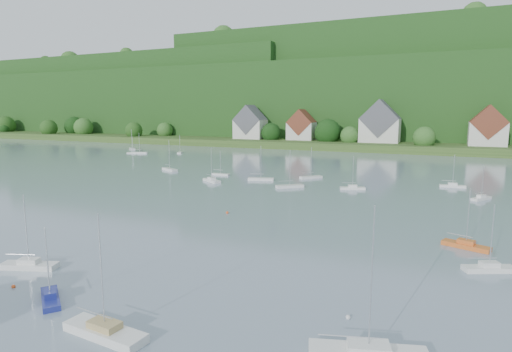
# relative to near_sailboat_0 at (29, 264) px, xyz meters

# --- Properties ---
(far_shore_strip) EXTENTS (600.00, 60.00, 3.00)m
(far_shore_strip) POSITION_rel_near_sailboat_0_xyz_m (8.04, 168.27, 1.07)
(far_shore_strip) COLOR #304C1C
(far_shore_strip) RESTS_ON ground
(forested_ridge) EXTENTS (620.00, 181.22, 69.89)m
(forested_ridge) POSITION_rel_near_sailboat_0_xyz_m (8.43, 236.84, 22.46)
(forested_ridge) COLOR #153C13
(forested_ridge) RESTS_ON ground
(village_building_0) EXTENTS (14.00, 10.40, 16.00)m
(village_building_0) POSITION_rel_near_sailboat_0_xyz_m (-46.96, 155.27, 9.08)
(village_building_0) COLOR silver
(village_building_0) RESTS_ON far_shore_strip
(village_building_1) EXTENTS (12.00, 9.36, 14.00)m
(village_building_1) POSITION_rel_near_sailboat_0_xyz_m (-21.96, 157.27, 8.32)
(village_building_1) COLOR silver
(village_building_1) RESTS_ON far_shore_strip
(village_building_2) EXTENTS (16.00, 11.44, 18.00)m
(village_building_2) POSITION_rel_near_sailboat_0_xyz_m (13.04, 156.27, 9.84)
(village_building_2) COLOR silver
(village_building_2) RESTS_ON far_shore_strip
(village_building_3) EXTENTS (13.00, 10.40, 15.50)m
(village_building_3) POSITION_rel_near_sailboat_0_xyz_m (53.04, 154.27, 9.00)
(village_building_3) COLOR silver
(village_building_3) RESTS_ON far_shore_strip
(near_sailboat_0) EXTENTS (5.98, 3.46, 7.79)m
(near_sailboat_0) POSITION_rel_near_sailboat_0_xyz_m (0.00, 0.00, 0.00)
(near_sailboat_0) COLOR white
(near_sailboat_0) RESTS_ON ground
(near_sailboat_1) EXTENTS (4.65, 3.98, 6.49)m
(near_sailboat_1) POSITION_rel_near_sailboat_0_xyz_m (8.47, -4.55, -0.04)
(near_sailboat_1) COLOR navy
(near_sailboat_1) RESTS_ON ground
(near_sailboat_2) EXTENTS (6.92, 2.45, 9.17)m
(near_sailboat_2) POSITION_rel_near_sailboat_0_xyz_m (16.95, -7.02, 0.04)
(near_sailboat_2) COLOR white
(near_sailboat_2) RESTS_ON ground
(near_sailboat_3) EXTENTS (5.30, 3.50, 6.98)m
(near_sailboat_3) POSITION_rel_near_sailboat_0_xyz_m (43.43, 18.61, -0.02)
(near_sailboat_3) COLOR white
(near_sailboat_3) RESTS_ON ground
(near_sailboat_5) EXTENTS (5.52, 3.22, 7.20)m
(near_sailboat_5) POSITION_rel_near_sailboat_0_xyz_m (41.57, 25.86, -0.02)
(near_sailboat_5) COLOR orange
(near_sailboat_5) RESTS_ON ground
(mooring_buoy_0) EXTENTS (0.38, 0.38, 0.38)m
(mooring_buoy_0) POSITION_rel_near_sailboat_0_xyz_m (2.95, -3.95, -0.43)
(mooring_buoy_0) COLOR #F35B22
(mooring_buoy_0) RESTS_ON ground
(mooring_buoy_1) EXTENTS (0.40, 0.40, 0.40)m
(mooring_buoy_1) POSITION_rel_near_sailboat_0_xyz_m (32.43, 2.85, -0.43)
(mooring_buoy_1) COLOR silver
(mooring_buoy_1) RESTS_ON ground
(mooring_buoy_2) EXTENTS (0.45, 0.45, 0.45)m
(mooring_buoy_2) POSITION_rel_near_sailboat_0_xyz_m (42.51, 19.38, -0.43)
(mooring_buoy_2) COLOR #F35B22
(mooring_buoy_2) RESTS_ON ground
(mooring_buoy_3) EXTENTS (0.45, 0.45, 0.45)m
(mooring_buoy_3) POSITION_rel_near_sailboat_0_xyz_m (7.54, 29.39, -0.43)
(mooring_buoy_3) COLOR #F35B22
(mooring_buoy_3) RESTS_ON ground
(far_sailboat_cluster) EXTENTS (197.31, 62.64, 8.53)m
(far_sailboat_cluster) POSITION_rel_near_sailboat_0_xyz_m (16.54, 82.05, -0.06)
(far_sailboat_cluster) COLOR white
(far_sailboat_cluster) RESTS_ON ground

